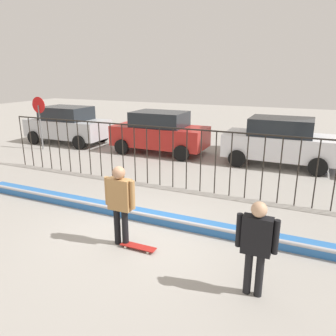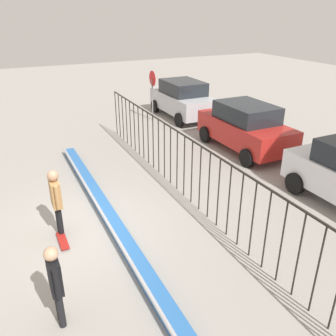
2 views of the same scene
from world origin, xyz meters
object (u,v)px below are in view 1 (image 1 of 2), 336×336
(skateboard, at_px, (138,247))
(stop_sign, at_px, (40,116))
(parked_car_silver, at_px, (67,125))
(skateboarder, at_px, (120,199))
(camera_operator, at_px, (256,241))
(parked_car_red, at_px, (160,132))
(parked_car_white, at_px, (280,141))

(skateboard, height_order, stop_sign, stop_sign)
(parked_car_silver, xyz_separation_m, stop_sign, (-0.20, -1.64, 0.64))
(parked_car_silver, bearing_deg, skateboarder, -45.31)
(camera_operator, height_order, parked_car_red, parked_car_red)
(skateboard, xyz_separation_m, camera_operator, (2.48, -0.48, 0.95))
(skateboard, height_order, parked_car_silver, parked_car_silver)
(skateboard, xyz_separation_m, stop_sign, (-8.78, 6.27, 1.56))
(camera_operator, height_order, parked_car_white, parked_car_white)
(stop_sign, bearing_deg, camera_operator, -30.94)
(parked_car_silver, height_order, parked_car_red, same)
(parked_car_silver, bearing_deg, parked_car_red, -1.09)
(skateboarder, bearing_deg, parked_car_white, 39.06)
(skateboarder, distance_m, parked_car_red, 8.39)
(parked_car_white, bearing_deg, skateboard, -106.74)
(skateboard, xyz_separation_m, parked_car_white, (1.99, 8.02, 0.91))
(parked_car_red, distance_m, stop_sign, 5.80)
(parked_car_red, relative_size, parked_car_white, 1.00)
(skateboard, relative_size, stop_sign, 0.32)
(skateboarder, distance_m, parked_car_white, 8.34)
(camera_operator, height_order, stop_sign, stop_sign)
(camera_operator, bearing_deg, parked_car_white, -76.92)
(camera_operator, distance_m, parked_car_silver, 13.88)
(parked_car_red, bearing_deg, parked_car_white, 1.15)
(skateboarder, distance_m, stop_sign, 10.44)
(parked_car_white, xyz_separation_m, stop_sign, (-10.77, -1.75, 0.64))
(skateboard, height_order, parked_car_red, parked_car_red)
(parked_car_silver, xyz_separation_m, parked_car_white, (10.57, 0.11, 0.00))
(skateboarder, xyz_separation_m, skateboard, (0.43, -0.04, -1.01))
(skateboarder, relative_size, skateboard, 2.23)
(camera_operator, xyz_separation_m, parked_car_silver, (-11.06, 8.39, -0.04))
(parked_car_red, height_order, stop_sign, stop_sign)
(skateboarder, relative_size, stop_sign, 0.71)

